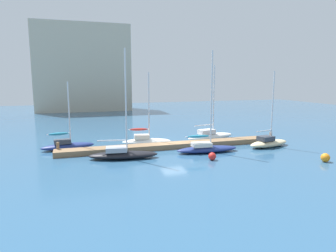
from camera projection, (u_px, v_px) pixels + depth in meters
ground_plane at (174, 148)px, 30.89m from camera, size 120.00×120.00×0.00m
dock_pier at (174, 145)px, 30.85m from camera, size 23.52×1.62×0.52m
dock_piling_near_end at (58, 148)px, 28.05m from camera, size 0.28×0.28×1.18m
dock_piling_far_end at (271, 137)px, 33.54m from camera, size 0.28×0.28×1.18m
sailboat_0 at (67, 145)px, 30.05m from camera, size 5.39×2.15×6.85m
sailboat_1 at (123, 153)px, 26.60m from camera, size 6.34×2.63×9.71m
sailboat_2 at (146, 140)px, 32.29m from camera, size 5.50×2.37×7.78m
sailboat_3 at (206, 147)px, 28.90m from camera, size 6.26×1.90×9.73m
sailboat_4 at (210, 135)px, 34.94m from camera, size 6.46×2.87×8.65m
sailboat_5 at (269, 142)px, 31.29m from camera, size 5.31×2.72×7.89m
mooring_buoy_red at (212, 156)px, 26.15m from camera, size 0.68×0.68×0.68m
mooring_buoy_orange at (325, 158)px, 25.57m from camera, size 0.75×0.75×0.75m
harbor_building_distant at (83, 68)px, 66.60m from camera, size 20.46×8.12×18.97m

